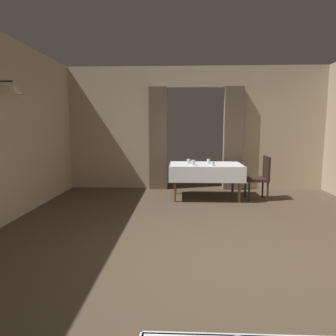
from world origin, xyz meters
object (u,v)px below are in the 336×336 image
object	(u,v)px
glass_mid_c	(193,163)
dining_table_mid	(206,168)
glass_mid_a	(208,162)
glass_mid_d	(189,161)
chair_mid_right	(261,176)
glass_mid_b	(213,164)

from	to	relation	value
glass_mid_c	dining_table_mid	bearing A→B (deg)	43.15
glass_mid_a	glass_mid_c	xyz separation A→B (m)	(-0.33, -0.24, 0.00)
dining_table_mid	glass_mid_c	bearing A→B (deg)	-136.85
glass_mid_d	glass_mid_a	bearing A→B (deg)	-12.55
chair_mid_right	glass_mid_a	xyz separation A→B (m)	(-1.11, 0.05, 0.29)
chair_mid_right	dining_table_mid	bearing A→B (deg)	176.36
glass_mid_a	glass_mid_b	world-z (taller)	glass_mid_a
glass_mid_b	glass_mid_c	bearing A→B (deg)	172.23
glass_mid_d	chair_mid_right	bearing A→B (deg)	-5.54
glass_mid_b	chair_mid_right	bearing A→B (deg)	13.02
glass_mid_d	dining_table_mid	bearing A→B (deg)	-11.47
glass_mid_a	chair_mid_right	bearing A→B (deg)	-2.79
dining_table_mid	glass_mid_a	world-z (taller)	glass_mid_a
dining_table_mid	glass_mid_b	xyz separation A→B (m)	(0.12, -0.31, 0.14)
dining_table_mid	chair_mid_right	world-z (taller)	chair_mid_right
chair_mid_right	glass_mid_c	distance (m)	1.48
chair_mid_right	glass_mid_a	world-z (taller)	chair_mid_right
dining_table_mid	glass_mid_d	distance (m)	0.40
glass_mid_c	glass_mid_b	bearing A→B (deg)	-7.77
glass_mid_b	glass_mid_c	world-z (taller)	glass_mid_c
dining_table_mid	glass_mid_d	xyz separation A→B (m)	(-0.37, 0.07, 0.15)
glass_mid_a	glass_mid_b	bearing A→B (deg)	-77.37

